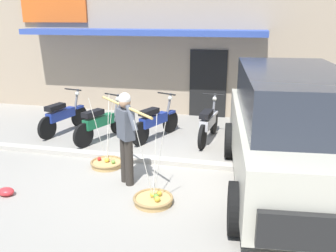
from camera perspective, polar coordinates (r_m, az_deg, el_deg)
name	(u,v)px	position (r m, az deg, el deg)	size (l,w,h in m)	color
ground_plane	(148,176)	(7.09, -3.20, -7.83)	(90.00, 90.00, 0.00)	gray
sidewalk_curb	(157,160)	(7.69, -1.72, -5.37)	(20.00, 0.24, 0.10)	#AEA89C
fruit_vendor	(126,132)	(6.50, -6.61, -1.00)	(1.36, 1.29, 1.70)	#2D2823
fruit_basket_left_side	(107,163)	(7.59, -9.54, -5.71)	(0.67, 0.67, 1.45)	tan
fruit_basket_right_side	(153,199)	(6.11, -2.31, -11.35)	(0.67, 0.67, 1.45)	tan
motorcycle_nearest_shop	(63,116)	(9.86, -16.14, 1.49)	(0.59, 1.80, 1.09)	black
motorcycle_second_in_row	(101,123)	(9.02, -10.46, 0.48)	(0.78, 1.73, 1.09)	black
motorcycle_third_in_row	(155,122)	(9.00, -2.00, 0.71)	(0.80, 1.72, 1.09)	black
motorcycle_end_of_row	(208,123)	(8.89, 6.33, 0.41)	(0.54, 1.82, 1.09)	black
parked_truck	(293,128)	(6.52, 18.91, -0.36)	(2.52, 4.96, 2.10)	beige
storefront_building	(165,40)	(13.70, -0.53, 13.32)	(13.00, 6.00, 4.20)	tan
plastic_litter_bag	(6,192)	(6.93, -24.00, -9.37)	(0.28, 0.22, 0.14)	red
wooden_crate	(240,135)	(9.05, 11.13, -1.45)	(0.44, 0.36, 0.32)	olive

